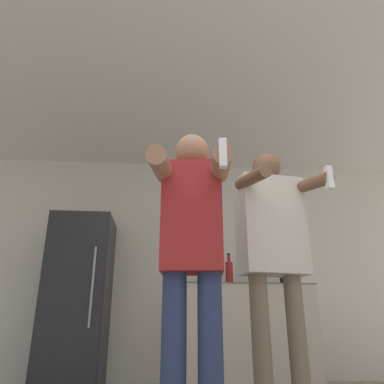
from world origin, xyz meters
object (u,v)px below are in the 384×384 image
(refrigerator, at_px, (78,298))
(bottle_dark_rum, at_px, (284,278))
(person_woman_foreground, at_px, (192,245))
(person_man_side, at_px, (273,245))
(bottle_short_whiskey, at_px, (229,272))
(bottle_tall_gin, at_px, (217,277))

(refrigerator, height_order, bottle_dark_rum, refrigerator)
(person_woman_foreground, height_order, person_man_side, person_man_side)
(bottle_dark_rum, height_order, person_woman_foreground, person_woman_foreground)
(bottle_dark_rum, relative_size, bottle_short_whiskey, 0.64)
(bottle_short_whiskey, bearing_deg, person_woman_foreground, -105.41)
(bottle_short_whiskey, xyz_separation_m, person_man_side, (-0.05, -1.83, -0.09))
(bottle_dark_rum, xyz_separation_m, person_woman_foreground, (-1.22, -2.20, -0.13))
(refrigerator, xyz_separation_m, bottle_tall_gin, (1.47, 0.00, 0.24))
(bottle_tall_gin, distance_m, person_man_side, 1.83)
(person_woman_foreground, relative_size, person_man_side, 0.95)
(person_woman_foreground, bearing_deg, bottle_dark_rum, 60.99)
(bottle_tall_gin, bearing_deg, bottle_short_whiskey, 0.00)
(refrigerator, distance_m, bottle_dark_rum, 2.23)
(refrigerator, height_order, bottle_short_whiskey, refrigerator)
(bottle_short_whiskey, distance_m, person_woman_foreground, 2.29)
(refrigerator, bearing_deg, person_man_side, -49.63)
(bottle_dark_rum, distance_m, person_woman_foreground, 2.52)
(bottle_short_whiskey, relative_size, person_man_side, 0.21)
(person_man_side, bearing_deg, refrigerator, 130.37)
(bottle_short_whiskey, bearing_deg, bottle_tall_gin, 180.00)
(bottle_tall_gin, xyz_separation_m, person_woman_foreground, (-0.47, -2.20, -0.14))
(bottle_dark_rum, bearing_deg, person_man_side, -110.05)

